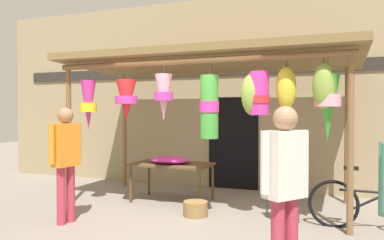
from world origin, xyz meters
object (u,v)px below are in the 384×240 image
at_px(flower_heap_on_table, 170,160).
at_px(vendor_in_orange, 66,155).
at_px(parked_bicycle, 372,206).
at_px(display_table, 172,167).
at_px(wicker_basket_by_table, 195,209).
at_px(folding_chair, 284,189).
at_px(customer_foreground, 285,180).

bearing_deg(flower_heap_on_table, vendor_in_orange, -115.84).
relative_size(parked_bicycle, vendor_in_orange, 1.01).
bearing_deg(vendor_in_orange, flower_heap_on_table, 64.16).
height_order(parked_bicycle, vendor_in_orange, vendor_in_orange).
bearing_deg(display_table, vendor_in_orange, -116.26).
distance_m(wicker_basket_by_table, vendor_in_orange, 2.19).
xyz_separation_m(wicker_basket_by_table, vendor_in_orange, (-1.68, -1.06, 0.92)).
xyz_separation_m(display_table, flower_heap_on_table, (-0.03, -0.02, 0.13)).
relative_size(folding_chair, customer_foreground, 0.49).
bearing_deg(parked_bicycle, wicker_basket_by_table, -176.26).
relative_size(display_table, folding_chair, 1.74).
xyz_separation_m(parked_bicycle, vendor_in_orange, (-4.27, -1.23, 0.69)).
distance_m(vendor_in_orange, customer_foreground, 3.47).
height_order(flower_heap_on_table, parked_bicycle, parked_bicycle).
bearing_deg(flower_heap_on_table, display_table, 39.27).
bearing_deg(display_table, folding_chair, -15.42).
relative_size(display_table, vendor_in_orange, 0.84).
bearing_deg(wicker_basket_by_table, customer_foreground, -50.50).
distance_m(wicker_basket_by_table, parked_bicycle, 2.61).
xyz_separation_m(wicker_basket_by_table, parked_bicycle, (2.59, 0.17, 0.23)).
xyz_separation_m(folding_chair, customer_foreground, (0.29, -2.22, 0.52)).
distance_m(flower_heap_on_table, parked_bicycle, 3.46).
bearing_deg(wicker_basket_by_table, display_table, 133.75).
xyz_separation_m(display_table, vendor_in_orange, (-0.92, -1.86, 0.38)).
relative_size(wicker_basket_by_table, customer_foreground, 0.23).
bearing_deg(flower_heap_on_table, wicker_basket_by_table, -44.38).
bearing_deg(folding_chair, flower_heap_on_table, 165.34).
xyz_separation_m(folding_chair, parked_bicycle, (1.22, -0.04, -0.16)).
relative_size(display_table, parked_bicycle, 0.83).
xyz_separation_m(display_table, parked_bicycle, (3.35, -0.63, -0.30)).
height_order(wicker_basket_by_table, vendor_in_orange, vendor_in_orange).
bearing_deg(folding_chair, wicker_basket_by_table, -171.34).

